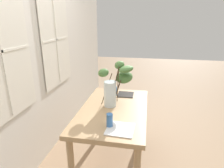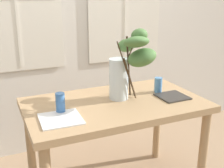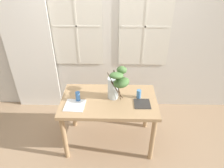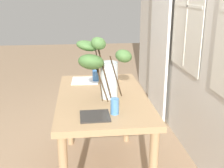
{
  "view_description": "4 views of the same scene",
  "coord_description": "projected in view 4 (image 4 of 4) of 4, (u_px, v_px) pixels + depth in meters",
  "views": [
    {
      "loc": [
        -1.95,
        -0.34,
        1.72
      ],
      "look_at": [
        0.08,
        0.04,
        1.02
      ],
      "focal_mm": 30.75,
      "sensor_mm": 36.0,
      "label": 1
    },
    {
      "loc": [
        -0.8,
        -1.74,
        1.5
      ],
      "look_at": [
        -0.0,
        0.05,
        0.88
      ],
      "focal_mm": 46.25,
      "sensor_mm": 36.0,
      "label": 2
    },
    {
      "loc": [
        0.09,
        -2.21,
        2.42
      ],
      "look_at": [
        0.04,
        0.05,
        0.97
      ],
      "focal_mm": 33.6,
      "sensor_mm": 36.0,
      "label": 3
    },
    {
      "loc": [
        2.23,
        -0.17,
        1.58
      ],
      "look_at": [
        0.06,
        0.08,
        0.88
      ],
      "focal_mm": 45.47,
      "sensor_mm": 36.0,
      "label": 4
    }
  ],
  "objects": [
    {
      "name": "drinking_glass_blue_left",
      "position": [
        96.0,
        75.0,
        2.73
      ],
      "size": [
        0.06,
        0.06,
        0.13
      ],
      "primitive_type": "cylinder",
      "color": "#386BAD",
      "rests_on": "dining_table"
    },
    {
      "name": "drinking_glass_blue_right",
      "position": [
        115.0,
        106.0,
        1.99
      ],
      "size": [
        0.06,
        0.06,
        0.12
      ],
      "primitive_type": "cylinder",
      "color": "#4C84BC",
      "rests_on": "dining_table"
    },
    {
      "name": "plate_square_left",
      "position": [
        85.0,
        80.0,
        2.77
      ],
      "size": [
        0.26,
        0.26,
        0.01
      ],
      "primitive_type": "cube",
      "rotation": [
        0.0,
        0.0,
        -0.05
      ],
      "color": "white",
      "rests_on": "dining_table"
    },
    {
      "name": "dining_table",
      "position": [
        102.0,
        107.0,
        2.41
      ],
      "size": [
        1.26,
        0.74,
        0.76
      ],
      "color": "tan",
      "rests_on": "ground"
    },
    {
      "name": "plate_square_right",
      "position": [
        95.0,
        116.0,
        1.96
      ],
      "size": [
        0.21,
        0.21,
        0.01
      ],
      "primitive_type": "cube",
      "rotation": [
        0.0,
        0.0,
        0.01
      ],
      "color": "#2D2B28",
      "rests_on": "dining_table"
    },
    {
      "name": "vase_with_branches",
      "position": [
        102.0,
        68.0,
        2.2
      ],
      "size": [
        0.32,
        0.49,
        0.53
      ],
      "color": "silver",
      "rests_on": "dining_table"
    },
    {
      "name": "curtain_sheer_side",
      "position": [
        160.0,
        27.0,
        3.56
      ],
      "size": [
        0.76,
        0.03,
        2.35
      ],
      "primitive_type": "cube",
      "color": "white",
      "rests_on": "ground"
    }
  ]
}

